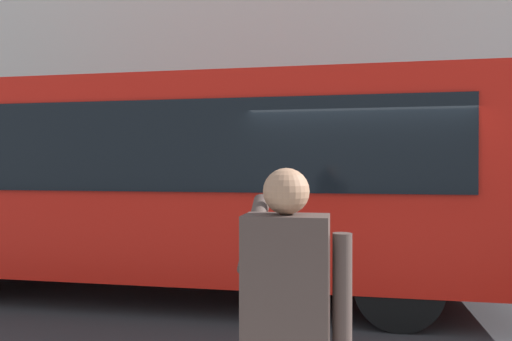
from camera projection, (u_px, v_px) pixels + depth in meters
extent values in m
plane|color=#2B2B2D|center=(357.00, 307.00, 6.38)|extent=(60.00, 60.00, 0.00)
cube|color=beige|center=(352.00, 12.00, 13.01)|extent=(28.00, 0.80, 12.00)
cube|color=navy|center=(499.00, 119.00, 11.80)|extent=(4.40, 1.10, 0.24)
cube|color=red|center=(178.00, 177.00, 7.11)|extent=(9.00, 2.50, 2.60)
cube|color=black|center=(143.00, 146.00, 5.86)|extent=(7.60, 0.06, 1.10)
cylinder|color=black|center=(41.00, 241.00, 8.75)|extent=(1.00, 0.28, 1.00)
cylinder|color=black|center=(384.00, 252.00, 7.65)|extent=(1.00, 0.28, 1.00)
cylinder|color=black|center=(398.00, 286.00, 5.49)|extent=(1.00, 0.28, 1.00)
cube|color=#473833|center=(286.00, 285.00, 2.28)|extent=(0.40, 0.24, 0.66)
sphere|color=#A87A5B|center=(286.00, 191.00, 2.28)|extent=(0.22, 0.22, 0.22)
cylinder|color=#473833|center=(342.00, 296.00, 2.23)|extent=(0.09, 0.09, 0.58)
cylinder|color=#473833|center=(255.00, 233.00, 2.47)|extent=(0.09, 0.48, 0.37)
cube|color=black|center=(274.00, 192.00, 2.59)|extent=(0.07, 0.01, 0.14)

